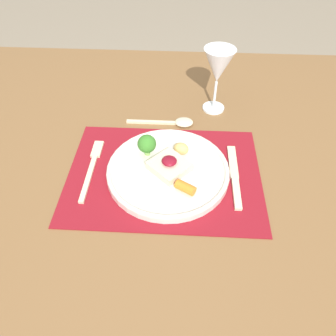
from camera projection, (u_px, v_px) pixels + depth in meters
name	position (u px, v px, depth m)	size (l,w,h in m)	color
ground_plane	(166.00, 304.00, 1.34)	(8.00, 8.00, 0.00)	gray
dining_table	(164.00, 196.00, 0.85)	(1.37, 1.28, 0.78)	brown
placemat	(164.00, 174.00, 0.79)	(0.46, 0.34, 0.00)	maroon
dinner_plate	(168.00, 169.00, 0.78)	(0.29, 0.29, 0.07)	silver
fork	(93.00, 165.00, 0.80)	(0.02, 0.20, 0.01)	beige
knife	(235.00, 180.00, 0.77)	(0.02, 0.20, 0.01)	beige
spoon	(176.00, 122.00, 0.92)	(0.19, 0.04, 0.01)	beige
wine_glass_near	(218.00, 68.00, 0.88)	(0.09, 0.09, 0.19)	white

